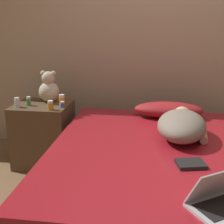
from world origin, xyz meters
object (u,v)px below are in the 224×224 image
object	(u,v)px
laptop	(219,199)
bottle_amber	(51,105)
bottle_orange	(62,100)
bottle_green	(29,101)
teddy_bear	(49,88)
pillow	(168,110)
bottle_blue	(62,104)
person_lying	(182,125)
bottle_clear	(17,102)
book	(191,164)

from	to	relation	value
laptop	bottle_amber	bearing A→B (deg)	102.03
bottle_orange	bottle_green	size ratio (longest dim) A/B	1.28
teddy_bear	bottle_green	xyz separation A→B (m)	(-0.15, -0.16, -0.09)
pillow	bottle_blue	xyz separation A→B (m)	(-0.98, -0.14, 0.05)
person_lying	bottle_blue	distance (m)	1.12
person_lying	bottle_blue	xyz separation A→B (m)	(-1.06, 0.35, 0.03)
bottle_orange	bottle_blue	world-z (taller)	bottle_orange
laptop	bottle_clear	world-z (taller)	laptop
bottle_orange	bottle_amber	world-z (taller)	bottle_orange
bottle_green	bottle_amber	world-z (taller)	bottle_amber
bottle_clear	bottle_amber	distance (m)	0.34
teddy_bear	bottle_orange	xyz separation A→B (m)	(0.17, -0.13, -0.08)
bottle_green	bottle_orange	bearing A→B (deg)	5.58
bottle_amber	bottle_green	bearing A→B (deg)	155.04
bottle_orange	bottle_clear	bearing A→B (deg)	-166.10
bottle_amber	book	size ratio (longest dim) A/B	0.43
pillow	bottle_green	bearing A→B (deg)	-174.78
teddy_bear	bottle_amber	bearing A→B (deg)	-69.33
pillow	bottle_green	xyz separation A→B (m)	(-1.31, -0.12, 0.07)
laptop	bottle_orange	xyz separation A→B (m)	(-1.19, 1.36, 0.10)
bottle_orange	bottle_blue	bearing A→B (deg)	-70.84
bottle_blue	bottle_orange	bearing A→B (deg)	109.16
teddy_bear	bottle_blue	size ratio (longest dim) A/B	5.42
bottle_clear	bottle_blue	size ratio (longest dim) A/B	1.59
bottle_orange	bottle_clear	world-z (taller)	bottle_orange
laptop	bottle_orange	bearing A→B (deg)	97.25
teddy_bear	bottle_orange	size ratio (longest dim) A/B	2.82
bottle_green	bottle_blue	size ratio (longest dim) A/B	1.51
bottle_orange	pillow	bearing A→B (deg)	5.10
laptop	bottle_green	bearing A→B (deg)	104.64
person_lying	bottle_orange	world-z (taller)	same
bottle_clear	book	xyz separation A→B (m)	(1.51, -0.81, -0.13)
person_lying	laptop	world-z (taller)	same
laptop	bottle_orange	distance (m)	1.81
pillow	bottle_orange	bearing A→B (deg)	-174.90
laptop	bottle_green	world-z (taller)	laptop
bottle_orange	bottle_green	bearing A→B (deg)	-174.42
pillow	book	size ratio (longest dim) A/B	3.16
laptop	bottle_blue	size ratio (longest dim) A/B	6.43
teddy_bear	bottle_amber	size ratio (longest dim) A/B	3.55
laptop	bottle_orange	world-z (taller)	same
teddy_bear	book	bearing A→B (deg)	-39.24
bottle_amber	book	distance (m)	1.40
teddy_bear	bottle_blue	world-z (taller)	teddy_bear
bottle_orange	bottle_green	distance (m)	0.32
laptop	bottle_blue	world-z (taller)	laptop
person_lying	teddy_bear	bearing A→B (deg)	161.40
bottle_amber	book	xyz separation A→B (m)	(1.17, -0.76, -0.13)
bottle_clear	book	bearing A→B (deg)	-28.19
bottle_green	bottle_clear	world-z (taller)	bottle_clear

